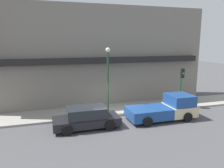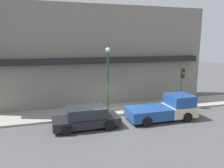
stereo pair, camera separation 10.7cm
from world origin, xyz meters
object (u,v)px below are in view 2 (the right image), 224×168
Objects in this scene: parked_car at (86,118)px; street_lamp at (108,73)px; pickup_truck at (165,109)px; traffic_light at (182,80)px; fire_hydrant at (74,112)px.

street_lamp is (2.09, 2.04, 2.68)m from parked_car.
traffic_light reaches higher than pickup_truck.
street_lamp is at bearing 150.97° from pickup_truck.
fire_hydrant is 0.13× the size of street_lamp.
traffic_light reaches higher than fire_hydrant.
street_lamp reaches higher than fire_hydrant.
pickup_truck reaches higher than fire_hydrant.
traffic_light is (2.71, 2.10, 1.66)m from pickup_truck.
parked_car is 2.24m from fire_hydrant.
parked_car is at bearing -75.46° from fire_hydrant.
street_lamp reaches higher than pickup_truck.
traffic_light is at bearing 36.50° from pickup_truck.
parked_car is (-5.97, 0.00, -0.08)m from pickup_truck.
traffic_light is at bearing -0.34° from fire_hydrant.
street_lamp is (-3.88, 2.04, 2.60)m from pickup_truck.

